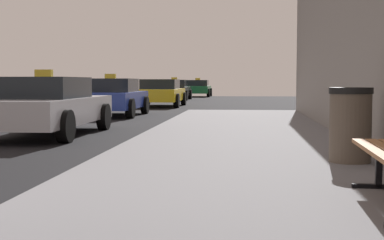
{
  "coord_description": "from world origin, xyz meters",
  "views": [
    {
      "loc": [
        4.04,
        -4.17,
        1.18
      ],
      "look_at": [
        3.22,
        4.43,
        0.58
      ],
      "focal_mm": 52.33,
      "sensor_mm": 36.0,
      "label": 1
    }
  ],
  "objects_px": {
    "trash_bin": "(350,125)",
    "car_green": "(198,88)",
    "car_blue": "(112,97)",
    "car_silver": "(47,106)",
    "car_yellow": "(161,93)",
    "car_black": "(175,90)"
  },
  "relations": [
    {
      "from": "trash_bin",
      "to": "car_yellow",
      "type": "bearing_deg",
      "value": 105.8
    },
    {
      "from": "car_green",
      "to": "car_silver",
      "type": "bearing_deg",
      "value": -91.22
    },
    {
      "from": "trash_bin",
      "to": "car_blue",
      "type": "xyz_separation_m",
      "value": [
        -5.87,
        11.43,
        0.02
      ]
    },
    {
      "from": "car_silver",
      "to": "car_yellow",
      "type": "xyz_separation_m",
      "value": [
        0.35,
        14.11,
        -0.0
      ]
    },
    {
      "from": "car_yellow",
      "to": "car_green",
      "type": "xyz_separation_m",
      "value": [
        0.31,
        16.95,
        -0.0
      ]
    },
    {
      "from": "car_black",
      "to": "car_silver",
      "type": "bearing_deg",
      "value": -89.51
    },
    {
      "from": "car_green",
      "to": "car_yellow",
      "type": "bearing_deg",
      "value": -91.04
    },
    {
      "from": "car_black",
      "to": "car_green",
      "type": "height_order",
      "value": "same"
    },
    {
      "from": "car_silver",
      "to": "car_yellow",
      "type": "distance_m",
      "value": 14.11
    },
    {
      "from": "car_yellow",
      "to": "car_silver",
      "type": "bearing_deg",
      "value": -91.44
    },
    {
      "from": "trash_bin",
      "to": "car_black",
      "type": "xyz_separation_m",
      "value": [
        -5.83,
        28.15,
        0.02
      ]
    },
    {
      "from": "car_yellow",
      "to": "car_green",
      "type": "height_order",
      "value": "car_green"
    },
    {
      "from": "car_silver",
      "to": "car_green",
      "type": "relative_size",
      "value": 1.11
    },
    {
      "from": "car_green",
      "to": "trash_bin",
      "type": "bearing_deg",
      "value": -82.06
    },
    {
      "from": "car_yellow",
      "to": "car_green",
      "type": "distance_m",
      "value": 16.95
    },
    {
      "from": "trash_bin",
      "to": "car_black",
      "type": "bearing_deg",
      "value": 101.7
    },
    {
      "from": "car_blue",
      "to": "trash_bin",
      "type": "bearing_deg",
      "value": -62.82
    },
    {
      "from": "car_yellow",
      "to": "car_green",
      "type": "bearing_deg",
      "value": 88.96
    },
    {
      "from": "trash_bin",
      "to": "car_green",
      "type": "distance_m",
      "value": 35.93
    },
    {
      "from": "trash_bin",
      "to": "car_green",
      "type": "relative_size",
      "value": 0.23
    },
    {
      "from": "car_blue",
      "to": "car_green",
      "type": "distance_m",
      "value": 24.17
    },
    {
      "from": "trash_bin",
      "to": "car_blue",
      "type": "height_order",
      "value": "car_blue"
    }
  ]
}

